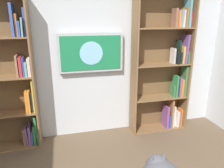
# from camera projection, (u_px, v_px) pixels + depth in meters

# --- Properties ---
(wall_back) EXTENTS (4.52, 0.06, 2.70)m
(wall_back) POSITION_uv_depth(u_px,v_px,m) (86.00, 49.00, 3.10)
(wall_back) COLOR silver
(wall_back) RESTS_ON ground
(bookshelf_left) EXTENTS (0.92, 0.28, 2.20)m
(bookshelf_left) POSITION_uv_depth(u_px,v_px,m) (167.00, 67.00, 3.33)
(bookshelf_left) COLOR brown
(bookshelf_left) RESTS_ON ground
(bookshelf_right) EXTENTS (0.81, 0.28, 2.08)m
(bookshelf_right) POSITION_uv_depth(u_px,v_px,m) (10.00, 80.00, 2.81)
(bookshelf_right) COLOR brown
(bookshelf_right) RESTS_ON ground
(wall_mounted_tv) EXTENTS (0.94, 0.07, 0.56)m
(wall_mounted_tv) POSITION_uv_depth(u_px,v_px,m) (91.00, 53.00, 3.05)
(wall_mounted_tv) COLOR #B7B7BC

